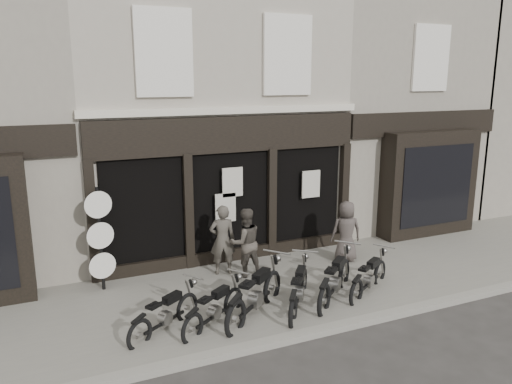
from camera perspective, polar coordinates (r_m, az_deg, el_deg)
name	(u,v)px	position (r m, az deg, el deg)	size (l,w,h in m)	color
ground_plane	(281,309)	(10.97, 2.92, -13.25)	(90.00, 90.00, 0.00)	#2D2B28
pavement	(264,291)	(11.68, 0.89, -11.22)	(30.00, 4.20, 0.12)	slate
kerb	(311,333)	(9.97, 6.30, -15.75)	(30.00, 0.25, 0.13)	gray
central_building	(194,103)	(15.40, -7.13, 10.01)	(7.30, 6.22, 8.34)	#A2998B
neighbour_right	(368,101)	(18.25, 12.66, 10.12)	(5.60, 6.73, 8.34)	gray
motorcycle_0	(165,317)	(9.99, -10.31, -13.88)	(1.70, 1.25, 0.92)	black
motorcycle_1	(215,311)	(10.08, -4.76, -13.43)	(1.71, 1.30, 0.93)	black
motorcycle_2	(256,298)	(10.40, -0.04, -12.02)	(2.00, 1.72, 1.14)	black
motorcycle_3	(299,293)	(10.76, 4.90, -11.40)	(1.52, 1.85, 1.04)	black
motorcycle_4	(335,283)	(11.27, 9.02, -10.23)	(1.88, 1.70, 1.09)	black
motorcycle_5	(369,280)	(11.73, 12.78, -9.75)	(1.79, 1.26, 0.96)	black
man_left	(222,240)	(12.22, -3.85, -5.47)	(0.63, 0.42, 1.74)	#443F38
man_centre	(245,242)	(12.09, -1.24, -5.77)	(0.82, 0.64, 1.69)	#433D36
man_right	(346,231)	(13.25, 10.26, -4.45)	(0.79, 0.51, 1.61)	#413A36
advert_sign_post	(101,244)	(11.72, -17.31, -5.65)	(0.61, 0.39, 2.51)	black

